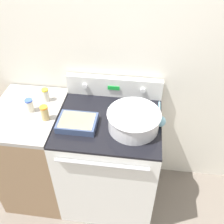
# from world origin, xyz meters

# --- Properties ---
(kitchen_wall) EXTENTS (8.00, 0.05, 2.50)m
(kitchen_wall) POSITION_xyz_m (0.00, 0.67, 1.25)
(kitchen_wall) COLOR silver
(kitchen_wall) RESTS_ON ground_plane
(stove_range) EXTENTS (0.74, 0.66, 0.90)m
(stove_range) POSITION_xyz_m (0.00, 0.32, 0.45)
(stove_range) COLOR silver
(stove_range) RESTS_ON ground_plane
(control_panel) EXTENTS (0.74, 0.07, 0.16)m
(control_panel) POSITION_xyz_m (0.00, 0.61, 0.99)
(control_panel) COLOR silver
(control_panel) RESTS_ON stove_range
(side_counter) EXTENTS (0.50, 0.63, 0.92)m
(side_counter) POSITION_xyz_m (-0.62, 0.32, 0.46)
(side_counter) COLOR #896B4C
(side_counter) RESTS_ON ground_plane
(mixing_bowl) EXTENTS (0.36, 0.36, 0.13)m
(mixing_bowl) POSITION_xyz_m (0.17, 0.26, 0.98)
(mixing_bowl) COLOR silver
(mixing_bowl) RESTS_ON stove_range
(casserole_dish) EXTENTS (0.26, 0.20, 0.05)m
(casserole_dish) POSITION_xyz_m (-0.20, 0.23, 0.93)
(casserole_dish) COLOR #38476B
(casserole_dish) RESTS_ON stove_range
(ladle) EXTENTS (0.08, 0.29, 0.08)m
(ladle) POSITION_xyz_m (0.35, 0.32, 0.94)
(ladle) COLOR #7AB2C6
(ladle) RESTS_ON stove_range
(spice_jar_orange_cap) EXTENTS (0.05, 0.05, 0.11)m
(spice_jar_orange_cap) POSITION_xyz_m (-0.44, 0.26, 0.97)
(spice_jar_orange_cap) COLOR tan
(spice_jar_orange_cap) RESTS_ON side_counter
(spice_jar_yellow_cap) EXTENTS (0.05, 0.05, 0.10)m
(spice_jar_yellow_cap) POSITION_xyz_m (-0.50, 0.46, 0.97)
(spice_jar_yellow_cap) COLOR beige
(spice_jar_yellow_cap) RESTS_ON side_counter
(spice_jar_blue_cap) EXTENTS (0.05, 0.05, 0.10)m
(spice_jar_blue_cap) POSITION_xyz_m (-0.57, 0.33, 0.97)
(spice_jar_blue_cap) COLOR beige
(spice_jar_blue_cap) RESTS_ON side_counter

